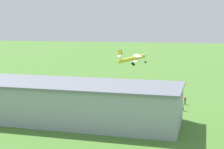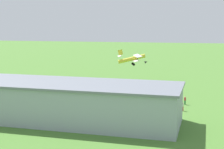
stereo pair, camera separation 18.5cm
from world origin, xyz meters
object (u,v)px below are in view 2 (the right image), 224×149
object	(u,v)px
person_walking_on_apron	(185,100)
hangar	(59,101)
person_by_parked_cars	(183,107)
biplane	(133,59)

from	to	relation	value
person_walking_on_apron	hangar	bearing A→B (deg)	39.47
hangar	person_walking_on_apron	xyz separation A→B (m)	(-19.49, -16.05, -2.35)
hangar	person_by_parked_cars	xyz separation A→B (m)	(-19.26, -10.88, -2.39)
person_by_parked_cars	hangar	bearing A→B (deg)	29.46
hangar	person_by_parked_cars	world-z (taller)	hangar
biplane	person_walking_on_apron	distance (m)	25.06
hangar	person_by_parked_cars	distance (m)	22.25
person_by_parked_cars	biplane	bearing A→B (deg)	-61.25
hangar	biplane	bearing A→B (deg)	-98.68
hangar	person_by_parked_cars	size ratio (longest dim) A/B	25.64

